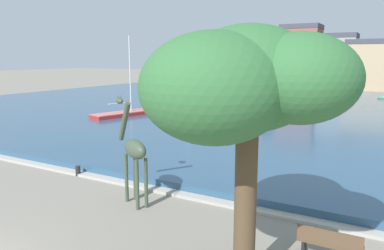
{
  "coord_description": "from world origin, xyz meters",
  "views": [
    {
      "loc": [
        10.26,
        -4.78,
        5.73
      ],
      "look_at": [
        0.77,
        12.19,
        2.2
      ],
      "focal_mm": 34.69,
      "sensor_mm": 36.0,
      "label": 1
    }
  ],
  "objects_px": {
    "sailboat_red": "(133,115)",
    "sailboat_white": "(189,106)",
    "park_bench": "(330,243)",
    "sailboat_yellow": "(188,95)",
    "giraffe_statue": "(134,150)",
    "mooring_bollard": "(78,171)",
    "shade_tree": "(240,82)"
  },
  "relations": [
    {
      "from": "park_bench",
      "to": "sailboat_yellow",
      "type": "bearing_deg",
      "value": 124.97
    },
    {
      "from": "sailboat_white",
      "to": "mooring_bollard",
      "type": "relative_size",
      "value": 14.53
    },
    {
      "from": "sailboat_red",
      "to": "shade_tree",
      "type": "distance_m",
      "value": 27.3
    },
    {
      "from": "sailboat_white",
      "to": "mooring_bollard",
      "type": "height_order",
      "value": "sailboat_white"
    },
    {
      "from": "mooring_bollard",
      "to": "park_bench",
      "type": "xyz_separation_m",
      "value": [
        12.1,
        -2.03,
        0.24
      ]
    },
    {
      "from": "sailboat_yellow",
      "to": "shade_tree",
      "type": "distance_m",
      "value": 45.57
    },
    {
      "from": "sailboat_white",
      "to": "mooring_bollard",
      "type": "distance_m",
      "value": 24.51
    },
    {
      "from": "mooring_bollard",
      "to": "sailboat_white",
      "type": "bearing_deg",
      "value": 106.89
    },
    {
      "from": "shade_tree",
      "to": "sailboat_white",
      "type": "bearing_deg",
      "value": 121.89
    },
    {
      "from": "sailboat_red",
      "to": "mooring_bollard",
      "type": "relative_size",
      "value": 16.18
    },
    {
      "from": "sailboat_red",
      "to": "sailboat_white",
      "type": "bearing_deg",
      "value": 81.18
    },
    {
      "from": "sailboat_yellow",
      "to": "shade_tree",
      "type": "relative_size",
      "value": 1.51
    },
    {
      "from": "giraffe_statue",
      "to": "sailboat_yellow",
      "type": "distance_m",
      "value": 40.12
    },
    {
      "from": "sailboat_red",
      "to": "mooring_bollard",
      "type": "distance_m",
      "value": 17.27
    },
    {
      "from": "sailboat_yellow",
      "to": "mooring_bollard",
      "type": "height_order",
      "value": "sailboat_yellow"
    },
    {
      "from": "sailboat_yellow",
      "to": "sailboat_red",
      "type": "distance_m",
      "value": 19.92
    },
    {
      "from": "giraffe_statue",
      "to": "shade_tree",
      "type": "relative_size",
      "value": 0.65
    },
    {
      "from": "shade_tree",
      "to": "park_bench",
      "type": "distance_m",
      "value": 5.55
    },
    {
      "from": "giraffe_statue",
      "to": "sailboat_yellow",
      "type": "height_order",
      "value": "sailboat_yellow"
    },
    {
      "from": "sailboat_yellow",
      "to": "sailboat_red",
      "type": "relative_size",
      "value": 1.22
    },
    {
      "from": "sailboat_white",
      "to": "park_bench",
      "type": "distance_m",
      "value": 31.92
    },
    {
      "from": "mooring_bollard",
      "to": "sailboat_red",
      "type": "bearing_deg",
      "value": 119.19
    },
    {
      "from": "giraffe_statue",
      "to": "sailboat_red",
      "type": "distance_m",
      "value": 21.12
    },
    {
      "from": "sailboat_red",
      "to": "giraffe_statue",
      "type": "bearing_deg",
      "value": -51.66
    },
    {
      "from": "sailboat_white",
      "to": "sailboat_yellow",
      "type": "height_order",
      "value": "sailboat_yellow"
    },
    {
      "from": "sailboat_white",
      "to": "mooring_bollard",
      "type": "bearing_deg",
      "value": -73.11
    },
    {
      "from": "sailboat_white",
      "to": "sailboat_red",
      "type": "xyz_separation_m",
      "value": [
        -1.3,
        -8.37,
        -0.0
      ]
    },
    {
      "from": "sailboat_white",
      "to": "sailboat_red",
      "type": "bearing_deg",
      "value": -98.82
    },
    {
      "from": "giraffe_statue",
      "to": "sailboat_yellow",
      "type": "bearing_deg",
      "value": 116.69
    },
    {
      "from": "sailboat_white",
      "to": "park_bench",
      "type": "relative_size",
      "value": 4.04
    },
    {
      "from": "shade_tree",
      "to": "park_bench",
      "type": "bearing_deg",
      "value": 50.19
    },
    {
      "from": "sailboat_red",
      "to": "park_bench",
      "type": "relative_size",
      "value": 4.5
    }
  ]
}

